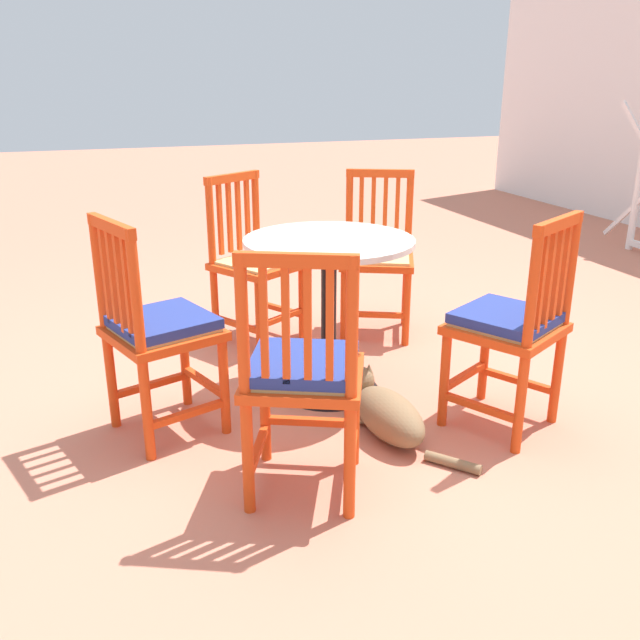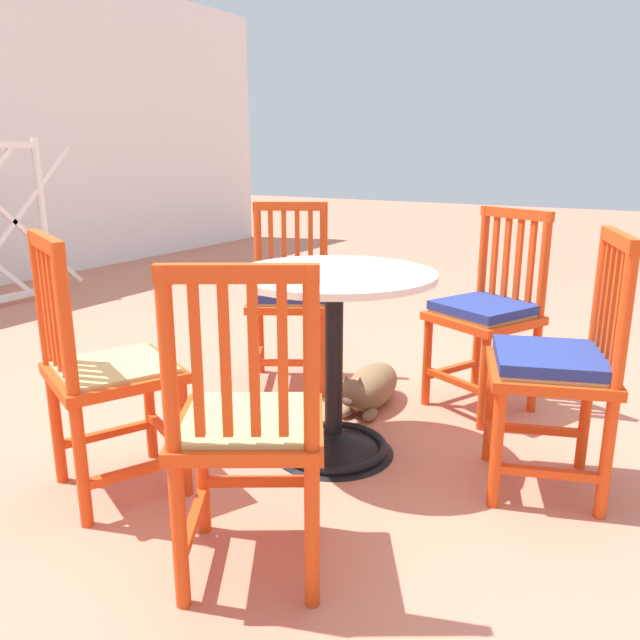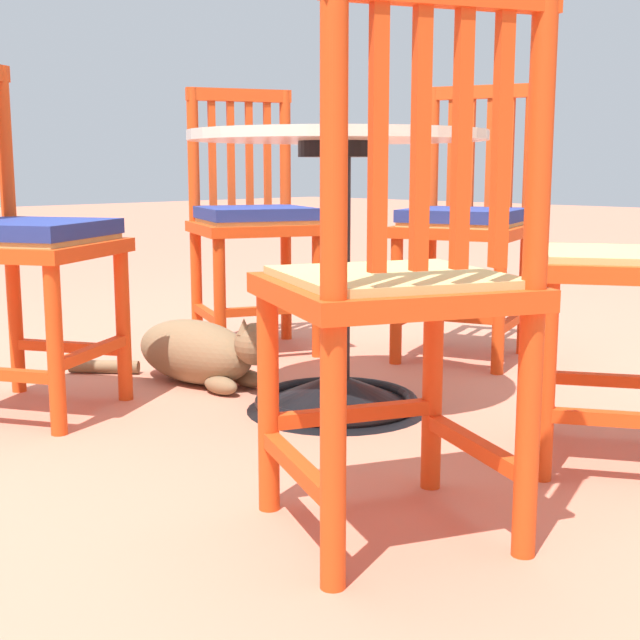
% 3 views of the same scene
% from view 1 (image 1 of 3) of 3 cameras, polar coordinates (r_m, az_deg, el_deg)
% --- Properties ---
extents(ground_plane, '(24.00, 24.00, 0.00)m').
position_cam_1_polar(ground_plane, '(3.23, 1.72, -6.21)').
color(ground_plane, '#C6755B').
extents(cafe_table, '(0.76, 0.76, 0.73)m').
position_cam_1_polar(cafe_table, '(3.17, 0.72, -1.08)').
color(cafe_table, black).
rests_on(cafe_table, ground_plane).
extents(orange_chair_tucked_in, '(0.51, 0.51, 0.91)m').
position_cam_1_polar(orange_chair_tucked_in, '(2.81, -13.31, -0.88)').
color(orange_chair_tucked_in, '#D64214').
rests_on(orange_chair_tucked_in, ground_plane).
extents(orange_chair_by_planter, '(0.53, 0.53, 0.91)m').
position_cam_1_polar(orange_chair_by_planter, '(2.34, -1.42, -4.64)').
color(orange_chair_by_planter, '#D64214').
rests_on(orange_chair_by_planter, ground_plane).
extents(orange_chair_near_fence, '(0.54, 0.54, 0.91)m').
position_cam_1_polar(orange_chair_near_fence, '(2.89, 15.58, -0.51)').
color(orange_chair_near_fence, '#D64214').
rests_on(orange_chair_near_fence, ground_plane).
extents(orange_chair_facing_out, '(0.53, 0.53, 0.91)m').
position_cam_1_polar(orange_chair_facing_out, '(3.88, 4.78, 5.09)').
color(orange_chair_facing_out, '#D64214').
rests_on(orange_chair_facing_out, ground_plane).
extents(orange_chair_at_corner, '(0.55, 0.55, 0.91)m').
position_cam_1_polar(orange_chair_at_corner, '(3.77, -5.52, 4.62)').
color(orange_chair_at_corner, '#D64214').
rests_on(orange_chair_at_corner, ground_plane).
extents(tabby_cat, '(0.71, 0.33, 0.23)m').
position_cam_1_polar(tabby_cat, '(2.87, 5.43, -7.61)').
color(tabby_cat, brown).
rests_on(tabby_cat, ground_plane).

